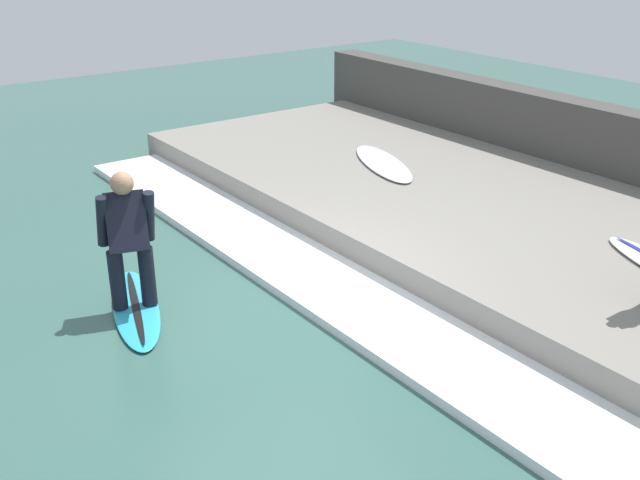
{
  "coord_description": "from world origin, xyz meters",
  "views": [
    {
      "loc": [
        -3.99,
        -6.01,
        3.94
      ],
      "look_at": [
        0.44,
        0.0,
        0.7
      ],
      "focal_mm": 42.0,
      "sensor_mm": 36.0,
      "label": 1
    }
  ],
  "objects": [
    {
      "name": "ground_plane",
      "position": [
        0.0,
        0.0,
        0.0
      ],
      "size": [
        28.0,
        28.0,
        0.0
      ],
      "primitive_type": "plane",
      "color": "#386056"
    },
    {
      "name": "concrete_ledge",
      "position": [
        3.39,
        0.0,
        0.2
      ],
      "size": [
        4.4,
        12.34,
        0.41
      ],
      "primitive_type": "cube",
      "color": "gray",
      "rests_on": "ground_plane"
    },
    {
      "name": "back_wall",
      "position": [
        5.84,
        0.0,
        0.68
      ],
      "size": [
        0.5,
        12.96,
        1.37
      ],
      "primitive_type": "cube",
      "color": "#474442",
      "rests_on": "ground_plane"
    },
    {
      "name": "wave_foam_crest",
      "position": [
        0.62,
        0.0,
        0.05
      ],
      "size": [
        1.13,
        11.72,
        0.11
      ],
      "primitive_type": "cube",
      "color": "white",
      "rests_on": "ground_plane"
    },
    {
      "name": "surfboard_riding",
      "position": [
        -1.36,
        0.94,
        0.03
      ],
      "size": [
        1.05,
        1.95,
        0.07
      ],
      "color": "#2DADD1",
      "rests_on": "ground_plane"
    },
    {
      "name": "surfer_riding",
      "position": [
        -1.36,
        0.94,
        0.9
      ],
      "size": [
        0.56,
        0.57,
        1.52
      ],
      "color": "black",
      "rests_on": "surfboard_riding"
    },
    {
      "name": "surfboard_spare",
      "position": [
        3.36,
        2.32,
        0.44
      ],
      "size": [
        1.26,
        2.06,
        0.06
      ],
      "color": "silver",
      "rests_on": "concrete_ledge"
    }
  ]
}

